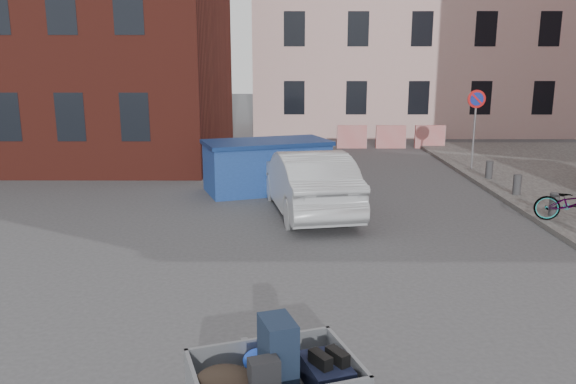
{
  "coord_description": "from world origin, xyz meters",
  "views": [
    {
      "loc": [
        -0.2,
        -9.37,
        3.62
      ],
      "look_at": [
        -0.24,
        1.61,
        1.1
      ],
      "focal_mm": 35.0,
      "sensor_mm": 36.0,
      "label": 1
    }
  ],
  "objects_px": {
    "silver_car": "(308,181)",
    "bicycle": "(574,203)",
    "trailer": "(274,378)",
    "dumpster": "(267,166)"
  },
  "relations": [
    {
      "from": "trailer",
      "to": "dumpster",
      "type": "relative_size",
      "value": 0.5
    },
    {
      "from": "dumpster",
      "to": "bicycle",
      "type": "relative_size",
      "value": 2.35
    },
    {
      "from": "silver_car",
      "to": "bicycle",
      "type": "height_order",
      "value": "silver_car"
    },
    {
      "from": "dumpster",
      "to": "bicycle",
      "type": "distance_m",
      "value": 7.97
    },
    {
      "from": "dumpster",
      "to": "bicycle",
      "type": "bearing_deg",
      "value": -46.77
    },
    {
      "from": "trailer",
      "to": "bicycle",
      "type": "relative_size",
      "value": 1.19
    },
    {
      "from": "trailer",
      "to": "bicycle",
      "type": "height_order",
      "value": "trailer"
    },
    {
      "from": "trailer",
      "to": "silver_car",
      "type": "relative_size",
      "value": 0.42
    },
    {
      "from": "dumpster",
      "to": "silver_car",
      "type": "height_order",
      "value": "silver_car"
    },
    {
      "from": "bicycle",
      "to": "trailer",
      "type": "bearing_deg",
      "value": 154.4
    }
  ]
}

